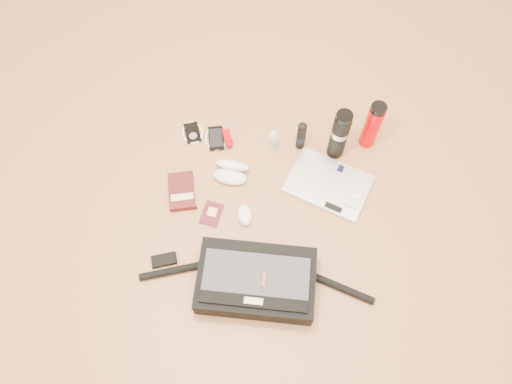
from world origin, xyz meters
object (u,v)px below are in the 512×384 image
messenger_bag (255,281)px  thermos_black (339,135)px  thermos_red (372,125)px  laptop (329,185)px  book (182,191)px

messenger_bag → thermos_black: bearing=65.7°
thermos_red → messenger_bag: bearing=-121.5°
messenger_bag → laptop: messenger_bag is taller
book → thermos_black: 0.72m
messenger_bag → thermos_black: (0.30, 0.65, 0.09)m
book → messenger_bag: bearing=-59.7°
messenger_bag → book: (-0.35, 0.37, -0.04)m
messenger_bag → thermos_red: 0.84m
thermos_black → laptop: bearing=-97.4°
thermos_red → book: bearing=-156.8°
messenger_bag → thermos_black: thermos_black is taller
book → thermos_red: 0.87m
laptop → thermos_black: size_ratio=1.40×
messenger_bag → thermos_red: thermos_red is taller
laptop → book: (-0.63, -0.10, 0.00)m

